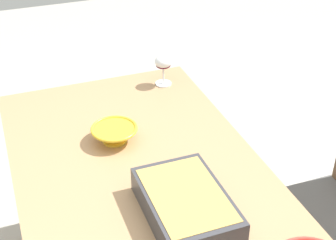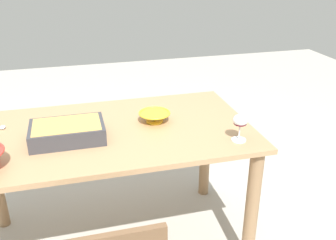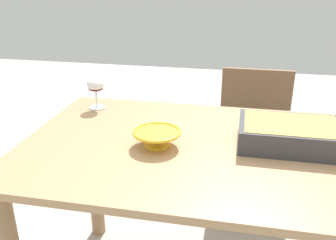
{
  "view_description": "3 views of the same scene",
  "coord_description": "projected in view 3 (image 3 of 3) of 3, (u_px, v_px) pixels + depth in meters",
  "views": [
    {
      "loc": [
        -1.25,
        0.39,
        1.82
      ],
      "look_at": [
        0.25,
        -0.17,
        0.8
      ],
      "focal_mm": 53.49,
      "sensor_mm": 36.0,
      "label": 1
    },
    {
      "loc": [
        -0.16,
        -1.79,
        1.61
      ],
      "look_at": [
        0.28,
        -0.15,
        0.84
      ],
      "focal_mm": 40.28,
      "sensor_mm": 36.0,
      "label": 2
    },
    {
      "loc": [
        -0.02,
        1.19,
        1.34
      ],
      "look_at": [
        0.25,
        -0.13,
        0.79
      ],
      "focal_mm": 39.64,
      "sensor_mm": 36.0,
      "label": 3
    }
  ],
  "objects": [
    {
      "name": "small_bowl",
      "position": [
        157.0,
        137.0,
        1.31
      ],
      "size": [
        0.17,
        0.17,
        0.06
      ],
      "color": "yellow",
      "rests_on": "dining_table"
    },
    {
      "name": "wine_glass",
      "position": [
        96.0,
        87.0,
        1.64
      ],
      "size": [
        0.07,
        0.07,
        0.14
      ],
      "color": "white",
      "rests_on": "dining_table"
    },
    {
      "name": "chair",
      "position": [
        253.0,
        136.0,
        2.09
      ],
      "size": [
        0.42,
        0.38,
        0.82
      ],
      "color": "#595959",
      "rests_on": "ground_plane"
    },
    {
      "name": "dining_table",
      "position": [
        226.0,
        179.0,
        1.36
      ],
      "size": [
        1.49,
        0.84,
        0.76
      ],
      "color": "tan",
      "rests_on": "ground_plane"
    },
    {
      "name": "casserole_dish",
      "position": [
        290.0,
        134.0,
        1.31
      ],
      "size": [
        0.36,
        0.24,
        0.09
      ],
      "color": "#38383D",
      "rests_on": "dining_table"
    }
  ]
}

